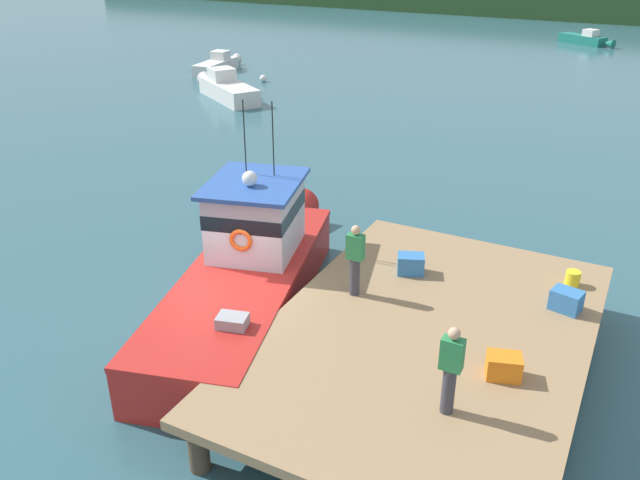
# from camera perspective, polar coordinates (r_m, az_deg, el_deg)

# --- Properties ---
(ground_plane) EXTENTS (200.00, 200.00, 0.00)m
(ground_plane) POSITION_cam_1_polar(r_m,az_deg,el_deg) (15.74, -7.81, -6.96)
(ground_plane) COLOR #2D5660
(dock) EXTENTS (6.00, 9.00, 1.20)m
(dock) POSITION_cam_1_polar(r_m,az_deg,el_deg) (13.33, 9.32, -8.22)
(dock) COLOR #4C3D2D
(dock) RESTS_ON ground
(main_fishing_boat) EXTENTS (4.53, 9.94, 4.80)m
(main_fishing_boat) POSITION_cam_1_polar(r_m,az_deg,el_deg) (15.80, -6.14, -2.49)
(main_fishing_boat) COLOR red
(main_fishing_boat) RESTS_ON ground
(crate_single_by_cleat) EXTENTS (0.72, 0.63, 0.45)m
(crate_single_by_cleat) POSITION_cam_1_polar(r_m,az_deg,el_deg) (15.16, 7.90, -2.08)
(crate_single_by_cleat) COLOR #3370B2
(crate_single_by_cleat) RESTS_ON dock
(crate_stack_mid_dock) EXTENTS (0.71, 0.60, 0.44)m
(crate_stack_mid_dock) POSITION_cam_1_polar(r_m,az_deg,el_deg) (12.21, 15.70, -10.53)
(crate_stack_mid_dock) COLOR orange
(crate_stack_mid_dock) RESTS_ON dock
(crate_single_far) EXTENTS (0.68, 0.56, 0.45)m
(crate_single_far) POSITION_cam_1_polar(r_m,az_deg,el_deg) (14.54, 20.63, -4.93)
(crate_single_far) COLOR #3370B2
(crate_single_far) RESTS_ON dock
(bait_bucket) EXTENTS (0.32, 0.32, 0.34)m
(bait_bucket) POSITION_cam_1_polar(r_m,az_deg,el_deg) (15.59, 21.12, -3.12)
(bait_bucket) COLOR yellow
(bait_bucket) RESTS_ON dock
(deckhand_by_the_boat) EXTENTS (0.36, 0.22, 1.63)m
(deckhand_by_the_boat) POSITION_cam_1_polar(r_m,az_deg,el_deg) (13.90, 3.07, -1.63)
(deckhand_by_the_boat) COLOR #383842
(deckhand_by_the_boat) RESTS_ON dock
(deckhand_further_back) EXTENTS (0.36, 0.22, 1.63)m
(deckhand_further_back) POSITION_cam_1_polar(r_m,az_deg,el_deg) (10.85, 11.29, -10.92)
(deckhand_further_back) COLOR #383842
(deckhand_further_back) RESTS_ON dock
(moored_boat_mid_harbor) EXTENTS (1.61, 4.83, 1.21)m
(moored_boat_mid_harbor) POSITION_cam_1_polar(r_m,az_deg,el_deg) (43.37, -8.83, 14.85)
(moored_boat_mid_harbor) COLOR silver
(moored_boat_mid_harbor) RESTS_ON ground
(moored_boat_far_left) EXTENTS (4.40, 2.95, 1.15)m
(moored_boat_far_left) POSITION_cam_1_polar(r_m,az_deg,el_deg) (56.87, 22.14, 15.89)
(moored_boat_far_left) COLOR #196B5B
(moored_boat_far_left) RESTS_ON ground
(moored_boat_off_the_point) EXTENTS (5.66, 4.16, 1.51)m
(moored_boat_off_the_point) POSITION_cam_1_polar(r_m,az_deg,el_deg) (36.30, -8.21, 12.94)
(moored_boat_off_the_point) COLOR silver
(moored_boat_off_the_point) RESTS_ON ground
(mooring_buoy_outer) EXTENTS (0.41, 0.41, 0.41)m
(mooring_buoy_outer) POSITION_cam_1_polar(r_m,az_deg,el_deg) (40.00, -4.96, 13.83)
(mooring_buoy_outer) COLOR silver
(mooring_buoy_outer) RESTS_ON ground
(far_shoreline) EXTENTS (120.00, 8.00, 2.40)m
(far_shoreline) POSITION_cam_1_polar(r_m,az_deg,el_deg) (73.44, 22.30, 18.37)
(far_shoreline) COLOR #284723
(far_shoreline) RESTS_ON ground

